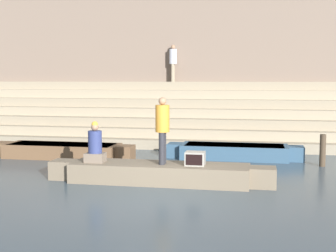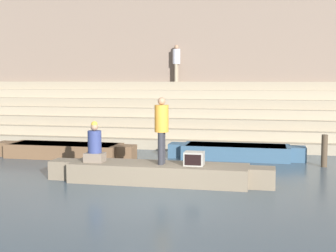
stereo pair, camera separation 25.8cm
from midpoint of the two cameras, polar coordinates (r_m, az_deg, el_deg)
ground_plane at (r=11.00m, az=-1.63°, el=-8.87°), size 120.00×120.00×0.00m
ghat_steps at (r=20.50m, az=4.48°, el=0.59°), size 36.00×3.90×2.67m
back_wall at (r=22.41m, az=5.12°, el=7.37°), size 34.20×1.28×6.93m
rowboat_main at (r=12.63m, az=-1.65°, el=-5.70°), size 6.13×1.31×0.52m
person_standing at (r=12.39m, az=-1.28°, el=0.02°), size 0.37×0.37×1.78m
person_rowing at (r=12.92m, az=-9.45°, el=-2.43°), size 0.52×0.41×1.12m
tv_set at (r=12.32m, az=2.73°, el=-3.98°), size 0.51×0.44×0.36m
moored_boat_shore at (r=17.04m, az=-13.18°, el=-2.91°), size 5.19×1.31×0.50m
moored_boat_distant at (r=16.53m, az=7.64°, el=-3.07°), size 4.72×1.31×0.50m
mooring_post at (r=15.67m, az=17.89°, el=-2.85°), size 0.19×0.19×1.03m
person_on_steps at (r=21.81m, az=0.27°, el=7.98°), size 0.35×0.35×1.69m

